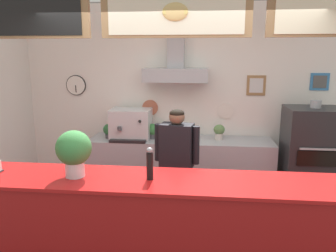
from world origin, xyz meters
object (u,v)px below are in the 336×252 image
(espresso_machine, at_px, (131,124))
(potted_sage, at_px, (110,130))
(pepper_grinder, at_px, (150,164))
(potted_thyme, at_px, (186,130))
(potted_oregano, at_px, (153,130))
(pizza_oven, at_px, (311,159))
(basil_vase, at_px, (74,151))
(potted_rosemary, at_px, (219,131))
(shop_worker, at_px, (177,169))

(espresso_machine, bearing_deg, potted_sage, -178.11)
(pepper_grinder, bearing_deg, potted_thyme, 84.70)
(potted_oregano, height_order, pepper_grinder, pepper_grinder)
(potted_sage, bearing_deg, potted_thyme, 3.49)
(pizza_oven, bearing_deg, potted_oregano, 173.18)
(espresso_machine, height_order, potted_sage, espresso_machine)
(potted_thyme, bearing_deg, pizza_oven, -9.90)
(potted_thyme, xyz_separation_m, basil_vase, (-0.87, -2.18, 0.29))
(espresso_machine, distance_m, potted_oregano, 0.34)
(espresso_machine, relative_size, potted_rosemary, 2.58)
(pizza_oven, distance_m, espresso_machine, 2.60)
(espresso_machine, bearing_deg, potted_rosemary, 2.50)
(potted_sage, bearing_deg, shop_worker, -45.27)
(potted_rosemary, bearing_deg, shop_worker, -114.32)
(espresso_machine, distance_m, potted_sage, 0.34)
(potted_thyme, bearing_deg, potted_sage, -176.51)
(basil_vase, bearing_deg, espresso_machine, 88.87)
(pizza_oven, relative_size, potted_oregano, 6.75)
(shop_worker, bearing_deg, potted_oregano, -58.35)
(potted_oregano, bearing_deg, espresso_machine, -175.67)
(potted_oregano, height_order, basil_vase, basil_vase)
(shop_worker, distance_m, espresso_machine, 1.40)
(pizza_oven, distance_m, potted_sage, 2.91)
(shop_worker, xyz_separation_m, potted_oregano, (-0.45, 1.15, 0.19))
(potted_sage, height_order, potted_thyme, potted_thyme)
(potted_rosemary, xyz_separation_m, pepper_grinder, (-0.69, -2.18, 0.20))
(pizza_oven, height_order, espresso_machine, pizza_oven)
(potted_sage, bearing_deg, pizza_oven, -4.58)
(shop_worker, relative_size, potted_thyme, 6.60)
(potted_oregano, distance_m, basil_vase, 2.20)
(espresso_machine, xyz_separation_m, pepper_grinder, (0.63, -2.12, 0.11))
(shop_worker, distance_m, potted_rosemary, 1.32)
(pepper_grinder, height_order, basil_vase, basil_vase)
(potted_thyme, xyz_separation_m, pepper_grinder, (-0.20, -2.18, 0.20))
(pepper_grinder, bearing_deg, shop_worker, 81.28)
(potted_oregano, bearing_deg, basil_vase, -99.77)
(espresso_machine, height_order, potted_thyme, espresso_machine)
(potted_oregano, distance_m, pepper_grinder, 2.18)
(shop_worker, height_order, basil_vase, shop_worker)
(potted_oregano, xyz_separation_m, potted_rosemary, (0.99, 0.03, 0.00))
(potted_rosemary, bearing_deg, espresso_machine, -177.50)
(espresso_machine, xyz_separation_m, basil_vase, (-0.04, -2.12, 0.20))
(pizza_oven, bearing_deg, pepper_grinder, -135.79)
(shop_worker, distance_m, potted_thyme, 1.20)
(espresso_machine, bearing_deg, potted_oregano, 4.33)
(basil_vase, bearing_deg, pepper_grinder, 0.00)
(basil_vase, bearing_deg, potted_oregano, 80.23)
(espresso_machine, relative_size, potted_sage, 2.66)
(pizza_oven, bearing_deg, shop_worker, -153.50)
(pizza_oven, height_order, potted_rosemary, pizza_oven)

